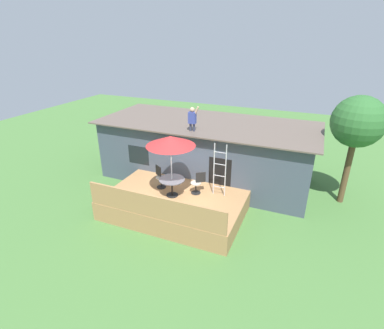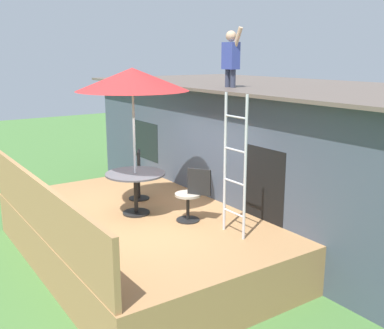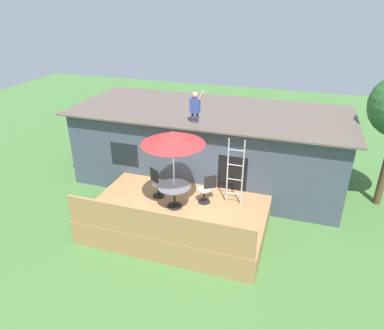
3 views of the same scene
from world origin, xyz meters
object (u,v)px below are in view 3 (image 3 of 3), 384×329
Objects in this scene: patio_table at (174,191)px; patio_chair_right at (206,189)px; patio_umbrella at (173,138)px; person_figure at (195,105)px; step_ladder at (235,172)px; patio_chair_left at (157,183)px.

patio_table is 1.13× the size of patio_chair_right.
person_figure is (0.01, 2.08, 0.40)m from patio_umbrella.
step_ladder is at bearing -36.69° from person_figure.
patio_umbrella is 2.76× the size of patio_chair_right.
patio_chair_right is (0.87, 0.60, -1.89)m from patio_umbrella.
patio_table is 1.97m from step_ladder.
patio_umbrella reaches higher than step_ladder.
patio_chair_left is (-0.80, 0.49, -0.13)m from patio_table.
person_figure is at bearing 89.66° from patio_table.
person_figure reaches higher than patio_table.
patio_umbrella is 2.12m from person_figure.
patio_umbrella is at bearing -0.00° from patio_chair_right.
person_figure is 1.21× the size of patio_chair_left.
person_figure reaches higher than patio_chair_left.
patio_umbrella is 1.15× the size of step_ladder.
step_ladder reaches higher than patio_chair_right.
patio_chair_right is at bearing 34.82° from patio_umbrella.
step_ladder is (1.72, 0.81, 0.51)m from patio_table.
patio_table is 0.94× the size of person_figure.
patio_table is 3.00m from person_figure.
patio_umbrella is at bearing -154.70° from step_ladder.
person_figure is 2.91m from patio_chair_left.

